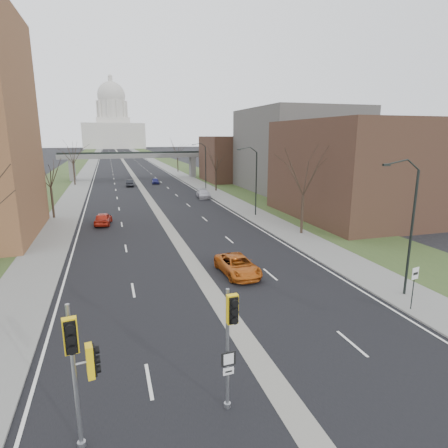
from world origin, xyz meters
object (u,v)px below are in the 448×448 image
car_left_near (103,219)px  speed_limit_sign (414,281)px  signal_pole_left (79,358)px  car_left_far (130,183)px  signal_pole_median (230,330)px  car_right_far (155,181)px  car_right_near (238,265)px  car_right_mid (203,194)px

car_left_near → speed_limit_sign: bearing=128.9°
signal_pole_left → speed_limit_sign: 18.60m
car_left_far → signal_pole_left: bearing=89.7°
signal_pole_median → car_right_far: 70.36m
signal_pole_median → car_right_near: signal_pole_median is taller
speed_limit_sign → car_right_far: speed_limit_sign is taller
speed_limit_sign → car_left_near: bearing=110.1°
signal_pole_left → signal_pole_median: size_ratio=1.06×
speed_limit_sign → car_right_near: size_ratio=0.51×
car_right_far → signal_pole_median: bearing=-90.7°
car_right_far → speed_limit_sign: bearing=-79.8°
car_left_far → car_right_near: (4.70, -54.04, -0.00)m
speed_limit_sign → car_left_near: (-17.58, 28.53, -1.18)m
car_left_far → car_right_near: same height
signal_pole_median → car_right_far: signal_pole_median is taller
car_right_mid → speed_limit_sign: bearing=-82.9°
signal_pole_left → speed_limit_sign: (17.84, 5.05, -1.47)m
car_right_near → car_right_mid: bearing=77.2°
car_left_near → car_left_far: 34.58m
signal_pole_median → car_right_mid: bearing=74.1°
signal_pole_left → car_right_mid: size_ratio=1.08×
car_left_near → car_right_near: 22.09m
signal_pole_left → signal_pole_median: (5.01, 0.24, 0.01)m
speed_limit_sign → car_right_far: size_ratio=0.71×
signal_pole_left → car_left_near: size_ratio=1.21×
car_right_near → speed_limit_sign: bearing=-50.8°
car_right_near → car_right_mid: car_right_near is taller
car_right_mid → car_right_far: car_right_mid is taller
signal_pole_left → car_right_far: signal_pole_left is taller
signal_pole_median → car_left_near: 33.78m
car_right_near → car_right_far: (0.75, 56.56, -0.08)m
signal_pole_median → car_right_far: size_ratio=1.33×
car_left_near → car_left_far: (5.03, 34.21, -0.02)m
speed_limit_sign → signal_pole_median: bearing=-171.0°
signal_pole_median → car_left_near: size_ratio=1.14×
signal_pole_median → car_right_far: bearing=82.3°
signal_pole_median → car_right_mid: signal_pole_median is taller
car_left_far → car_right_far: (5.45, 2.52, -0.08)m
car_left_near → car_right_near: bearing=123.4°
car_left_far → car_right_mid: bearing=123.8°
car_right_near → car_right_mid: (6.11, 35.11, -0.01)m
car_left_far → car_right_near: size_ratio=0.84×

